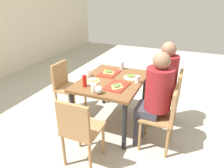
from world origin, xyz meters
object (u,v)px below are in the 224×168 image
Objects in this scene: chair_near_left at (165,114)px; pizza_slice_a at (117,86)px; chair_far_side at (66,84)px; pizza_slice_b at (109,71)px; paper_plate_near_edge at (131,77)px; plastic_cup_b at (137,79)px; chair_left_end at (79,128)px; tray_red_far at (109,73)px; person_in_brown_jacket at (163,78)px; tray_red_near at (117,86)px; chair_near_right at (171,95)px; foil_bundle at (99,90)px; condiment_bottle at (85,81)px; main_table at (112,85)px; paper_plate_center at (92,81)px; pizza_slice_c at (92,80)px; plastic_cup_c at (94,88)px; pizza_slice_d at (131,76)px; plastic_cup_a at (88,73)px.

pizza_slice_a is at bearing 85.24° from chair_near_left.
pizza_slice_b is at bearing -71.85° from chair_far_side.
plastic_cup_b is at bearing -136.96° from paper_plate_near_edge.
chair_left_end reaches higher than tray_red_far.
person_in_brown_jacket is 0.71m from tray_red_near.
chair_near_right is 1.13m from foil_bundle.
tray_red_near is 1.00× the size of tray_red_far.
condiment_bottle reaches higher than chair_near_left.
chair_left_end is at bearing 167.83° from paper_plate_near_edge.
main_table is 0.29m from pizza_slice_b.
person_in_brown_jacket is 0.83m from pizza_slice_b.
main_table is 11.19× the size of foil_bundle.
pizza_slice_c reaches higher than paper_plate_center.
pizza_slice_c is 2.22× the size of plastic_cup_b.
chair_far_side is 0.75m from condiment_bottle.
condiment_bottle is at bearing 122.72° from plastic_cup_b.
plastic_cup_b reaches higher than main_table.
paper_plate_center is (-0.45, 1.06, 0.22)m from chair_near_right.
pizza_slice_b is 2.49× the size of foil_bundle.
foil_bundle reaches higher than paper_plate_near_edge.
pizza_slice_a is at bearing -144.93° from pizza_slice_b.
chair_near_left is 0.71m from tray_red_near.
chair_near_right is 3.94× the size of paper_plate_near_edge.
chair_near_left is at bearing -76.19° from foil_bundle.
condiment_bottle is at bearing 179.34° from pizza_slice_c.
paper_plate_near_edge is at bearing -54.97° from main_table.
pizza_slice_b is (0.22, -0.67, 0.24)m from chair_far_side.
chair_left_end reaches higher than tray_red_near.
plastic_cup_c is (-0.73, 0.88, 0.27)m from chair_near_right.
plastic_cup_a is at bearing 110.15° from pizza_slice_d.
person_in_brown_jacket is at bearing -50.76° from plastic_cup_b.
tray_red_far is at bearing 12.79° from foil_bundle.
tray_red_far is at bearing 71.47° from plastic_cup_b.
condiment_bottle is at bearing 146.64° from main_table.
foil_bundle is (-0.03, -0.09, 0.00)m from plastic_cup_c.
plastic_cup_c is at bearing 137.53° from plastic_cup_b.
person_in_brown_jacket is at bearing -47.88° from tray_red_near.
person_in_brown_jacket is at bearing -67.59° from main_table.
chair_left_end is 5.42× the size of condiment_bottle.
chair_far_side is at bearing 90.00° from main_table.
chair_far_side is (0.00, 0.82, -0.12)m from main_table.
condiment_bottle is (-0.08, 1.06, 0.30)m from chair_near_left.
chair_far_side reaches higher than plastic_cup_b.
chair_near_left is 1.00× the size of chair_near_right.
plastic_cup_c reaches higher than tray_red_far.
pizza_slice_c is at bearing 16.73° from chair_left_end.
chair_near_left is 0.86m from foil_bundle.
tray_red_near reaches higher than paper_plate_near_edge.
foil_bundle is at bearing 139.00° from person_in_brown_jacket.
chair_near_left is 0.61m from plastic_cup_b.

